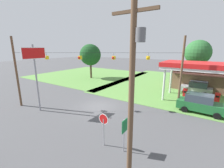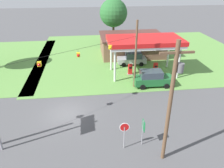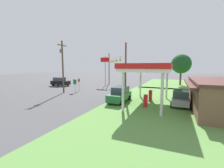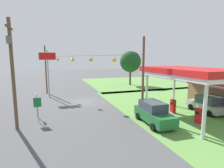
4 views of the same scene
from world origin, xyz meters
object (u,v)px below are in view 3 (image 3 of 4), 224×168
Objects in this scene: fuel_pump_near at (150,96)px; stop_sign_overhead at (105,64)px; utility_pole_main at (63,64)px; car_at_pumps_rear at (181,98)px; car_at_pumps_front at (120,94)px; tree_west_verge at (181,64)px; fuel_pump_far at (146,102)px; stop_sign_roadside at (79,82)px; gas_station_canopy at (149,68)px; car_on_crossroad at (60,82)px; route_sign at (75,83)px.

stop_sign_overhead reaches higher than fuel_pump_near.
car_at_pumps_rear is at bearing 85.37° from utility_pole_main.
car_at_pumps_front is 0.62× the size of tree_west_verge.
fuel_pump_near is at bearing 180.00° from fuel_pump_far.
utility_pole_main is at bearing 153.49° from stop_sign_roadside.
gas_station_canopy is 2.03× the size of car_at_pumps_front.
car_at_pumps_front is at bearing -61.11° from fuel_pump_near.
car_at_pumps_front is 1.03× the size of car_on_crossroad.
utility_pole_main is 1.19× the size of tree_west_verge.
stop_sign_overhead is at bearing -134.70° from fuel_pump_near.
route_sign reaches higher than car_at_pumps_rear.
car_at_pumps_rear is (1.08, 3.79, 0.24)m from fuel_pump_near.
tree_west_verge reaches higher than car_at_pumps_rear.
stop_sign_roadside is at bearing -30.39° from car_on_crossroad.
fuel_pump_far is 4.59m from car_at_pumps_rear.
fuel_pump_near is 3.95m from car_at_pumps_rear.
gas_station_canopy is 6.39× the size of fuel_pump_near.
car_on_crossroad is at bearing -61.51° from stop_sign_overhead.
fuel_pump_near is 1.00× the size of fuel_pump_far.
stop_sign_overhead is (-16.81, -13.29, 4.63)m from fuel_pump_far.
fuel_pump_near is 19.26m from stop_sign_overhead.
stop_sign_overhead is 19.24m from tree_west_verge.
utility_pole_main reaches higher than car_at_pumps_front.
car_at_pumps_rear is at bearing -103.73° from stop_sign_roadside.
route_sign is at bearing -97.16° from fuel_pump_near.
car_at_pumps_rear is 28.33m from car_on_crossroad.
fuel_pump_near is 14.24m from route_sign.
stop_sign_roadside is at bearing -103.15° from fuel_pump_near.
fuel_pump_near is at bearing 45.30° from stop_sign_overhead.
stop_sign_roadside is (-7.00, -14.31, 1.08)m from fuel_pump_far.
fuel_pump_far is 15.97m from stop_sign_roadside.
car_on_crossroad is 30.68m from tree_west_verge.
utility_pole_main reaches higher than stop_sign_overhead.
car_at_pumps_front is 1.96× the size of stop_sign_roadside.
car_on_crossroad reaches higher than car_at_pumps_rear.
route_sign is 26.83m from tree_west_verge.
tree_west_verge is (-22.03, 0.51, 4.42)m from car_at_pumps_rear.
gas_station_canopy is 20.04m from stop_sign_overhead.
car_at_pumps_rear is at bearing -1.31° from tree_west_verge.
utility_pole_main is at bearing 87.22° from car_at_pumps_rear.
route_sign is at bearing -108.83° from car_at_pumps_front.
stop_sign_overhead is at bearing -138.42° from gas_station_canopy.
gas_station_canopy is 4.32m from fuel_pump_near.
stop_sign_overhead is at bearing 175.94° from route_sign.
car_at_pumps_rear is (-0.75, 3.79, -3.68)m from gas_station_canopy.
stop_sign_roadside is 0.34× the size of stop_sign_overhead.
fuel_pump_near is at bearing 120.60° from car_at_pumps_front.
route_sign is (6.06, 9.00, 0.66)m from car_on_crossroad.
utility_pole_main is (1.27, -1.63, 3.52)m from route_sign.
fuel_pump_near is 0.17× the size of utility_pole_main.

